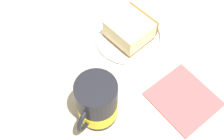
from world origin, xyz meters
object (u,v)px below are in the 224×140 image
object	(u,v)px
teaspoon	(41,71)
folded_napkin	(183,99)
tea_mug	(97,103)
cake_slice	(130,29)
small_plate	(129,37)

from	to	relation	value
teaspoon	folded_napkin	world-z (taller)	teaspoon
tea_mug	folded_napkin	bearing A→B (deg)	70.86
cake_slice	folded_napkin	world-z (taller)	cake_slice
small_plate	teaspoon	distance (cm)	21.37
small_plate	folded_napkin	bearing A→B (deg)	4.98
tea_mug	teaspoon	bearing A→B (deg)	-157.04
teaspoon	tea_mug	bearing A→B (deg)	22.96
tea_mug	folded_napkin	size ratio (longest dim) A/B	0.87
cake_slice	teaspoon	bearing A→B (deg)	-93.42
small_plate	cake_slice	size ratio (longest dim) A/B	1.55
cake_slice	folded_napkin	distance (cm)	19.38
small_plate	folded_napkin	size ratio (longest dim) A/B	1.33
small_plate	cake_slice	bearing A→B (deg)	103.56
small_plate	cake_slice	world-z (taller)	cake_slice
tea_mug	small_plate	bearing A→B (deg)	131.16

